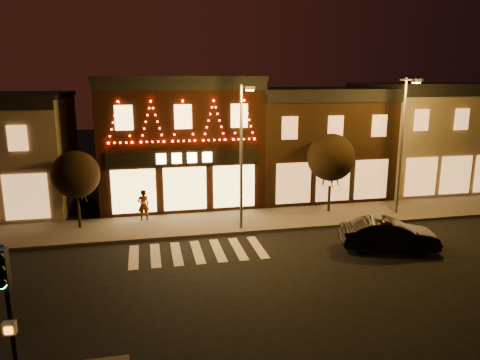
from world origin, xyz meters
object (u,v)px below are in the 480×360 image
object	(u,v)px
dark_sedan	(389,235)
streetlamp_mid	(242,147)
pedestrian	(143,205)
traffic_signal_near	(6,297)

from	to	relation	value
dark_sedan	streetlamp_mid	bearing A→B (deg)	72.94
streetlamp_mid	pedestrian	xyz separation A→B (m)	(-5.22, 2.79, -3.63)
traffic_signal_near	streetlamp_mid	world-z (taller)	streetlamp_mid
streetlamp_mid	pedestrian	bearing A→B (deg)	154.81
pedestrian	dark_sedan	bearing A→B (deg)	139.29
traffic_signal_near	dark_sedan	distance (m)	17.02
traffic_signal_near	pedestrian	xyz separation A→B (m)	(3.14, 14.85, -2.11)
streetlamp_mid	pedestrian	distance (m)	6.94
traffic_signal_near	pedestrian	distance (m)	15.32
dark_sedan	traffic_signal_near	bearing A→B (deg)	133.41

